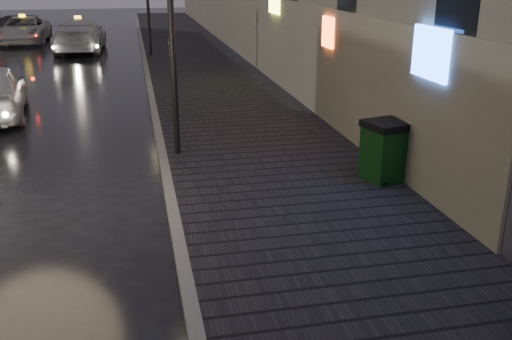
# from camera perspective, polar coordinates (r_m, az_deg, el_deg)

# --- Properties ---
(ground) EXTENTS (120.00, 120.00, 0.00)m
(ground) POSITION_cam_1_polar(r_m,az_deg,el_deg) (7.99, -17.82, -13.29)
(ground) COLOR black
(ground) RESTS_ON ground
(sidewalk) EXTENTS (4.60, 58.00, 0.15)m
(sidewalk) POSITION_cam_1_polar(r_m,az_deg,el_deg) (28.18, -6.12, 11.02)
(sidewalk) COLOR black
(sidewalk) RESTS_ON ground
(curb) EXTENTS (0.20, 58.00, 0.15)m
(curb) POSITION_cam_1_polar(r_m,az_deg,el_deg) (28.03, -11.09, 10.73)
(curb) COLOR slate
(curb) RESTS_ON ground
(lamp_near) EXTENTS (0.36, 0.36, 5.28)m
(lamp_near) POSITION_cam_1_polar(r_m,az_deg,el_deg) (12.77, -8.55, 16.12)
(lamp_near) COLOR black
(lamp_near) RESTS_ON sidewalk
(trash_bin) EXTENTS (0.96, 0.96, 1.21)m
(trash_bin) POSITION_cam_1_polar(r_m,az_deg,el_deg) (11.70, 12.79, 1.93)
(trash_bin) COLOR black
(trash_bin) RESTS_ON sidewalk
(taxi_mid) EXTENTS (2.62, 5.98, 1.71)m
(taxi_mid) POSITION_cam_1_polar(r_m,az_deg,el_deg) (32.27, -17.23, 12.76)
(taxi_mid) COLOR silver
(taxi_mid) RESTS_ON ground
(taxi_far) EXTENTS (2.63, 5.50, 1.51)m
(taxi_far) POSITION_cam_1_polar(r_m,az_deg,el_deg) (37.20, -22.20, 12.85)
(taxi_far) COLOR #BBBCC2
(taxi_far) RESTS_ON ground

